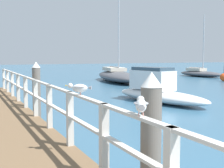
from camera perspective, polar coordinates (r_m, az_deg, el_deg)
pier_railing at (r=9.39m, az=-13.85°, el=-1.74°), size 0.12×16.79×1.08m
dock_piling_near at (r=4.27m, az=7.12°, el=-11.23°), size 0.29×0.29×2.01m
dock_piling_far at (r=11.15m, az=-13.66°, el=-1.14°), size 0.29×0.29×2.01m
seagull_foreground at (r=3.63m, az=5.34°, el=-3.78°), size 0.27×0.44×0.21m
seagull_background at (r=5.55m, az=-6.00°, el=-0.67°), size 0.42×0.30×0.21m
boat_1 at (r=15.12m, az=8.35°, el=-1.18°), size 2.61×5.91×1.66m
boat_2 at (r=34.29m, az=15.88°, el=1.92°), size 2.44×5.81×6.46m
boat_3 at (r=26.73m, az=0.93°, el=1.52°), size 4.18×9.19×9.22m
channel_buoy at (r=28.75m, az=19.84°, el=1.19°), size 0.70×0.70×1.40m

